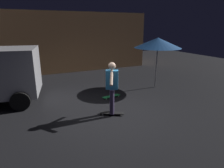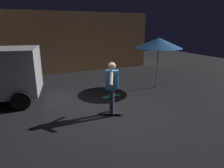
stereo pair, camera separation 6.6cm
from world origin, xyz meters
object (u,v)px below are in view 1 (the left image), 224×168
skater (112,84)px  skateboard_spare (111,96)px  skateboard_ridden (112,113)px  patio_umbrella (158,43)px

skater → skateboard_spare: bearing=66.0°
skateboard_spare → skater: size_ratio=0.48×
skateboard_spare → skater: 1.87m
skateboard_ridden → skater: bearing=-166.0°
patio_umbrella → skateboard_spare: bearing=-170.4°
skateboard_ridden → skateboard_spare: same height
patio_umbrella → skater: patio_umbrella is taller
patio_umbrella → skateboard_spare: size_ratio=2.86×
patio_umbrella → skateboard_ridden: patio_umbrella is taller
patio_umbrella → skateboard_spare: (-2.48, -0.42, -2.02)m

